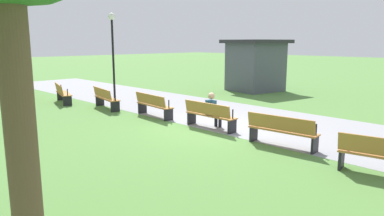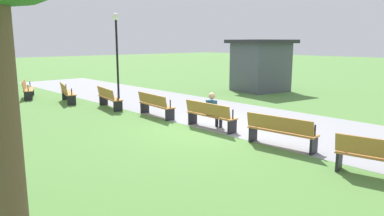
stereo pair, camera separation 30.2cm
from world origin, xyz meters
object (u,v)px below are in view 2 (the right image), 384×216
Objects in this scene: bench_1 at (67,92)px; bench_2 at (109,97)px; bench_3 at (155,104)px; bench_4 at (210,115)px; person_seated at (213,109)px; lamp_post at (117,41)px; bench_0 at (27,89)px; bench_5 at (281,131)px; kiosk at (261,65)px.

bench_1 is 1.00× the size of bench_2.
bench_3 and bench_4 have the same top height.
bench_1 is 1.65× the size of person_seated.
lamp_post is (-6.88, 0.64, 2.22)m from person_seated.
bench_0 is at bearing -153.04° from bench_2.
lamp_post reaches higher than bench_2.
bench_1 is 2.78m from bench_2.
person_seated is at bearing 17.66° from bench_2.
bench_5 is at bearing 5.41° from bench_3.
bench_2 is at bearing -86.17° from kiosk.
bench_3 is at bearing 35.09° from bench_0.
kiosk reaches higher than bench_5.
lamp_post is at bearing 57.10° from bench_0.
bench_5 is 2.78m from person_seated.
person_seated is 7.26m from lamp_post.
bench_0 and bench_1 have the same top height.
bench_1 is (2.63, 0.90, 0.00)m from bench_0.
person_seated is at bearing 25.26° from bench_1.
bench_4 is 2.78m from bench_5.
bench_1 is 11.06m from bench_5.
bench_0 is 1.63× the size of person_seated.
bench_4 is 0.98× the size of bench_5.
kiosk reaches higher than bench_2.
bench_0 is 0.99× the size of bench_2.
bench_2 is at bearing -174.62° from bench_4.
lamp_post is (4.00, 2.85, 2.37)m from bench_0.
bench_5 is at bearing -5.69° from person_seated.
kiosk is at bearing 117.73° from person_seated.
bench_2 is 1.65× the size of person_seated.
bench_2 is 1.03× the size of bench_4.
bench_0 is at bearing -110.30° from kiosk.
lamp_post reaches higher than bench_4.
bench_2 is 5.59m from person_seated.
person_seated is (2.79, 0.27, 0.16)m from bench_3.
bench_3 is 0.48× the size of lamp_post.
bench_2 is 0.56× the size of kiosk.
bench_0 is 1.00× the size of bench_5.
bench_1 is 1.01× the size of bench_5.
person_seated is at bearing -5.30° from lamp_post.
lamp_post is 1.16× the size of kiosk.
bench_2 and bench_3 have the same top height.
bench_0 is at bearing -161.14° from bench_3.
bench_2 is 0.48× the size of lamp_post.
kiosk is at bearing 94.64° from bench_2.
lamp_post reaches higher than bench_3.
lamp_post reaches higher than person_seated.
person_seated reaches higher than bench_3.
bench_2 is (5.33, 1.54, 0.00)m from bench_0.
bench_4 is (8.23, 1.17, 0.00)m from bench_1.
lamp_post is (-6.86, 0.78, 2.37)m from bench_4.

